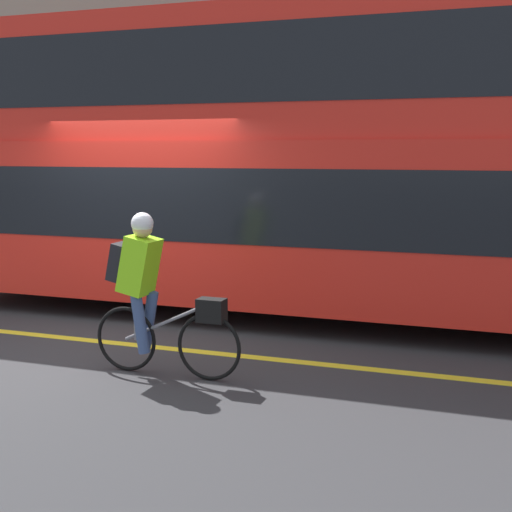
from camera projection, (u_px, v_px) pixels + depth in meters
ground_plane at (110, 341)px, 8.09m from camera, size 80.00×80.00×0.00m
road_center_line at (107, 342)px, 8.02m from camera, size 50.00×0.14×0.01m
sidewalk_curb at (257, 268)px, 12.69m from camera, size 60.00×2.26×0.13m
building_facade at (279, 85)px, 13.40m from camera, size 60.00×0.30×6.71m
bus at (362, 154)px, 8.81m from camera, size 11.47×2.49×3.80m
cyclist_on_bike at (150, 288)px, 6.78m from camera, size 1.52×0.32×1.56m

